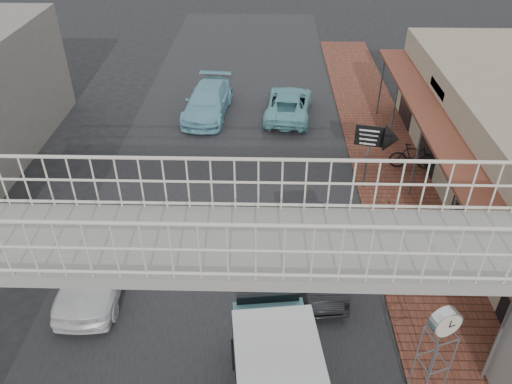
# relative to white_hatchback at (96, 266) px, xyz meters

# --- Properties ---
(ground) EXTENTS (120.00, 120.00, 0.00)m
(ground) POSITION_rel_white_hatchback_xyz_m (3.57, -0.05, -0.73)
(ground) COLOR black
(ground) RESTS_ON ground
(road_strip) EXTENTS (10.00, 60.00, 0.01)m
(road_strip) POSITION_rel_white_hatchback_xyz_m (3.57, -0.05, -0.73)
(road_strip) COLOR black
(road_strip) RESTS_ON ground
(sidewalk) EXTENTS (3.00, 40.00, 0.10)m
(sidewalk) POSITION_rel_white_hatchback_xyz_m (10.07, 2.95, -0.68)
(sidewalk) COLOR brown
(sidewalk) RESTS_ON ground
(footbridge) EXTENTS (16.40, 2.40, 6.34)m
(footbridge) POSITION_rel_white_hatchback_xyz_m (3.57, -4.05, 2.44)
(footbridge) COLOR gray
(footbridge) RESTS_ON ground
(white_hatchback) EXTENTS (1.88, 4.37, 1.47)m
(white_hatchback) POSITION_rel_white_hatchback_xyz_m (0.00, 0.00, 0.00)
(white_hatchback) COLOR white
(white_hatchback) RESTS_ON ground
(dark_sedan) EXTENTS (2.01, 4.61, 1.47)m
(dark_sedan) POSITION_rel_white_hatchback_xyz_m (6.39, 0.77, 0.00)
(dark_sedan) COLOR black
(dark_sedan) RESTS_ON ground
(angkot_curb) EXTENTS (2.58, 4.73, 1.26)m
(angkot_curb) POSITION_rel_white_hatchback_xyz_m (6.07, 11.73, -0.11)
(angkot_curb) COLOR #6BB2BA
(angkot_curb) RESTS_ON ground
(angkot_far) EXTENTS (2.37, 4.96, 1.40)m
(angkot_far) POSITION_rel_white_hatchback_xyz_m (2.10, 11.78, -0.04)
(angkot_far) COLOR #78B9D0
(angkot_far) RESTS_ON ground
(angkot_van) EXTENTS (2.38, 4.43, 2.08)m
(angkot_van) POSITION_rel_white_hatchback_xyz_m (5.37, -4.21, 0.59)
(angkot_van) COLOR black
(angkot_van) RESTS_ON ground
(motorcycle_near) EXTENTS (1.74, 0.97, 0.86)m
(motorcycle_near) POSITION_rel_white_hatchback_xyz_m (8.87, 2.87, -0.20)
(motorcycle_near) COLOR black
(motorcycle_near) RESTS_ON sidewalk
(motorcycle_far) EXTENTS (1.92, 0.75, 1.12)m
(motorcycle_far) POSITION_rel_white_hatchback_xyz_m (10.94, 6.76, -0.07)
(motorcycle_far) COLOR black
(motorcycle_far) RESTS_ON sidewalk
(street_clock) EXTENTS (0.75, 0.71, 2.91)m
(street_clock) POSITION_rel_white_hatchback_xyz_m (8.87, -3.55, 1.78)
(street_clock) COLOR #59595B
(street_clock) RESTS_ON sidewalk
(arrow_sign) EXTENTS (1.65, 1.08, 2.73)m
(arrow_sign) POSITION_rel_white_hatchback_xyz_m (9.42, 5.16, 1.57)
(arrow_sign) COLOR #59595B
(arrow_sign) RESTS_ON sidewalk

